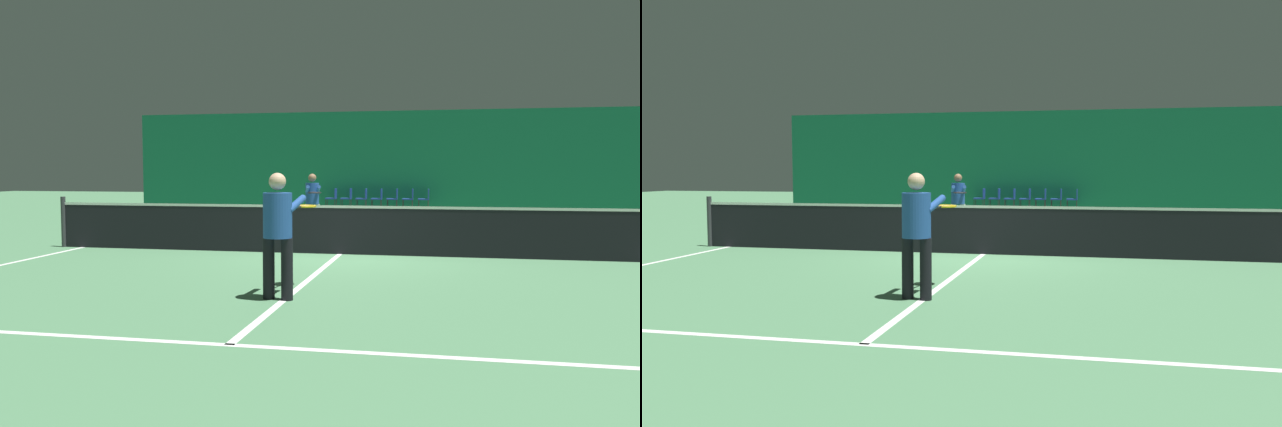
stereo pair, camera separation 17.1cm
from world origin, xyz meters
TOP-DOWN VIEW (x-y plane):
  - ground_plane at (0.00, 0.00)m, footprint 60.00×60.00m
  - backdrop_curtain at (0.00, 14.57)m, footprint 23.00×0.12m
  - court_line_baseline_far at (0.00, 11.90)m, footprint 11.00×0.10m
  - court_line_service_far at (0.00, 6.40)m, footprint 8.25×0.10m
  - court_line_service_near at (0.00, -6.40)m, footprint 8.25×0.10m
  - court_line_sideline_left at (-5.50, 0.00)m, footprint 0.10×23.80m
  - court_line_centre at (0.00, 0.00)m, footprint 0.10×12.80m
  - tennis_net at (0.00, 0.00)m, footprint 12.00×0.10m
  - player_near at (-0.08, -4.27)m, footprint 0.53×1.36m
  - player_far at (-1.35, 3.81)m, footprint 0.67×1.33m
  - courtside_chair_0 at (-2.61, 14.02)m, footprint 0.44×0.44m
  - courtside_chair_1 at (-1.97, 14.02)m, footprint 0.44×0.44m
  - courtside_chair_2 at (-1.32, 14.02)m, footprint 0.44×0.44m
  - courtside_chair_3 at (-0.68, 14.02)m, footprint 0.44×0.44m
  - courtside_chair_4 at (-0.04, 14.02)m, footprint 0.44×0.44m
  - courtside_chair_5 at (0.61, 14.02)m, footprint 0.44×0.44m
  - courtside_chair_6 at (1.25, 14.02)m, footprint 0.44×0.44m

SIDE VIEW (x-z plane):
  - ground_plane at x=0.00m, z-range 0.00..0.00m
  - court_line_baseline_far at x=0.00m, z-range 0.00..0.00m
  - court_line_service_far at x=0.00m, z-range 0.00..0.00m
  - court_line_service_near at x=0.00m, z-range 0.00..0.00m
  - court_line_sideline_left at x=-5.50m, z-range 0.00..0.00m
  - court_line_centre at x=0.00m, z-range 0.00..0.00m
  - courtside_chair_0 at x=-2.61m, z-range 0.07..0.91m
  - courtside_chair_1 at x=-1.97m, z-range 0.07..0.91m
  - courtside_chair_2 at x=-1.32m, z-range 0.07..0.91m
  - courtside_chair_3 at x=-0.68m, z-range 0.07..0.91m
  - courtside_chair_4 at x=-0.04m, z-range 0.07..0.91m
  - courtside_chair_5 at x=0.61m, z-range 0.07..0.91m
  - courtside_chair_6 at x=1.25m, z-range 0.07..0.91m
  - tennis_net at x=0.00m, z-range -0.02..1.05m
  - player_far at x=-1.35m, z-range 0.13..1.66m
  - player_near at x=-0.08m, z-range 0.13..1.74m
  - backdrop_curtain at x=0.00m, z-range 0.00..4.09m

